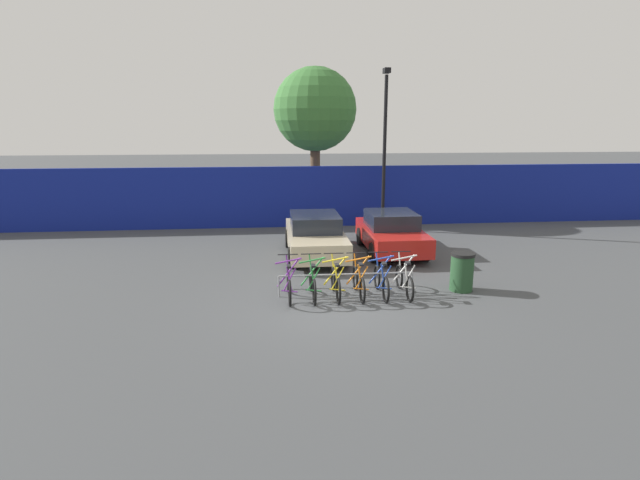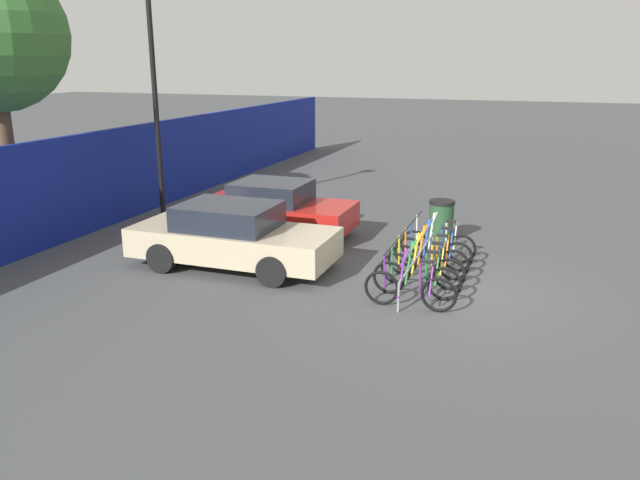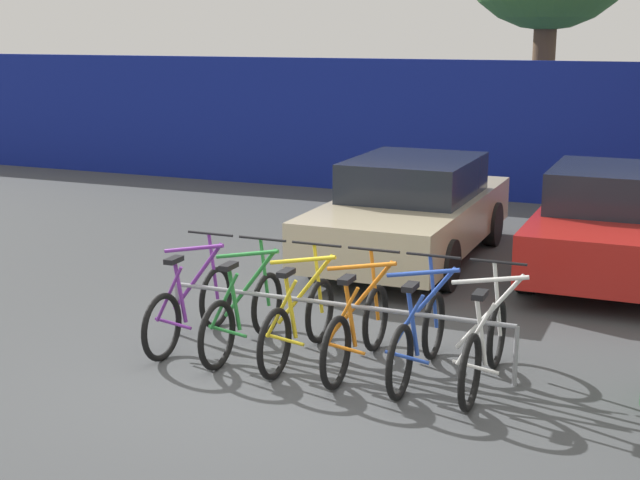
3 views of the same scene
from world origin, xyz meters
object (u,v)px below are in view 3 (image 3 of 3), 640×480
Objects in this scene: bicycle_purple at (190,307)px; bicycle_yellow at (299,322)px; bicycle_blue at (418,338)px; bicycle_orange at (357,330)px; car_beige at (412,210)px; bike_rack at (333,310)px; bicycle_green at (243,314)px; bicycle_white at (484,347)px; car_red at (614,224)px.

bicycle_purple is 1.00× the size of bicycle_yellow.
bicycle_blue is (2.37, 0.00, 0.00)m from bicycle_purple.
bicycle_purple and bicycle_orange have the same top height.
bicycle_yellow is (1.19, 0.00, 0.00)m from bicycle_purple.
bicycle_purple is at bearing 178.29° from bicycle_blue.
bicycle_blue is 0.39× the size of car_beige.
bicycle_orange reaches higher than bike_rack.
car_beige reaches higher than bicycle_orange.
bicycle_green is 2.38m from bicycle_white.
bicycle_orange is 4.19m from car_beige.
bicycle_purple is 0.60m from bicycle_green.
bicycle_orange is 4.69m from car_red.
car_beige is (-1.94, 4.11, 0.31)m from bicycle_white.
bicycle_white is at bearing 3.89° from bicycle_yellow.
bicycle_blue is 0.43× the size of car_red.
bicycle_white is at bearing -2.54° from bicycle_orange.
bicycle_orange is at bearing 178.29° from bicycle_blue.
bicycle_white is (2.98, 0.00, 0.00)m from bicycle_purple.
bicycle_white is at bearing -64.77° from car_beige.
bicycle_blue is at bearing 2.68° from bicycle_purple.
bicycle_orange is 1.00× the size of bicycle_blue.
bike_rack is 2.06× the size of bicycle_green.
bicycle_yellow is 1.79m from bicycle_white.
bike_rack is 2.06× the size of bicycle_blue.
bicycle_yellow is at bearing -153.57° from bike_rack.
bike_rack is at bearing 150.77° from bicycle_orange.
bicycle_yellow is 1.18m from bicycle_blue.
bicycle_white is (1.49, -0.15, -0.11)m from bike_rack.
bicycle_yellow is 1.00× the size of bicycle_white.
bicycle_purple is at bearing -176.11° from bicycle_yellow.
bicycle_orange is (0.30, -0.15, -0.11)m from bike_rack.
bicycle_white is at bearing -3.91° from bicycle_green.
bike_rack is 2.06× the size of bicycle_white.
car_red reaches higher than bicycle_yellow.
car_beige is at bearing 78.49° from bicycle_purple.
car_red is (2.63, 0.17, -0.00)m from car_beige.
bicycle_blue is 0.61m from bicycle_white.
bicycle_yellow is at bearing 177.46° from bicycle_orange.
car_red is (2.48, 4.28, 0.31)m from bicycle_yellow.
car_beige is at bearing 119.16° from bicycle_white.
bicycle_orange is at bearing -3.91° from bicycle_green.
bicycle_green is 1.00× the size of bicycle_orange.
bicycle_purple is 4.26m from car_beige.
bicycle_yellow is at bearing 2.68° from bicycle_purple.
bike_rack is 4.00m from car_beige.
car_red is at bearing 3.64° from car_beige.
bicycle_orange is 0.59m from bicycle_blue.
bicycle_white is 4.56m from car_beige.
bicycle_white is (1.19, 0.00, 0.00)m from bicycle_orange.
car_beige is (-1.33, 4.11, 0.31)m from bicycle_blue.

